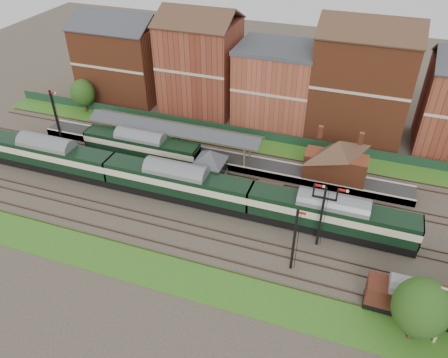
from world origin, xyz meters
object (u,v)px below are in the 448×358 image
(signal_box, at_px, (210,169))
(platform_railcar, at_px, (141,146))
(semaphore_bracket, at_px, (322,213))
(dmu_train, at_px, (177,182))
(goods_van_a, at_px, (397,296))

(signal_box, xyz_separation_m, platform_railcar, (-11.72, 3.25, -0.86))
(semaphore_bracket, xyz_separation_m, dmu_train, (-18.26, 2.50, -2.06))
(dmu_train, distance_m, platform_railcar, 10.70)
(signal_box, height_order, dmu_train, signal_box)
(signal_box, relative_size, dmu_train, 0.10)
(semaphore_bracket, height_order, goods_van_a, semaphore_bracket)
(signal_box, distance_m, platform_railcar, 12.20)
(dmu_train, bearing_deg, semaphore_bracket, -7.79)
(dmu_train, distance_m, goods_van_a, 28.09)
(platform_railcar, bearing_deg, semaphore_bracket, -18.59)
(signal_box, bearing_deg, dmu_train, -134.78)
(signal_box, bearing_deg, semaphore_bracket, -20.92)
(semaphore_bracket, relative_size, goods_van_a, 1.47)
(dmu_train, bearing_deg, signal_box, 45.22)
(signal_box, relative_size, goods_van_a, 1.08)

